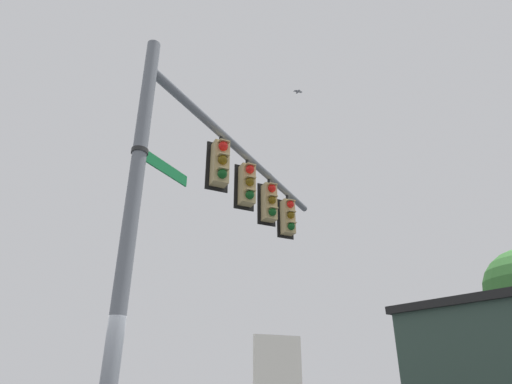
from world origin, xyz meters
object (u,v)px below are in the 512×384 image
at_px(traffic_light_nearest_pole, 220,163).
at_px(bird_flying, 298,91).
at_px(traffic_light_mid_outer, 269,202).
at_px(street_name_sign, 155,162).
at_px(traffic_light_mid_inner, 247,184).
at_px(traffic_light_arm_end, 288,217).

bearing_deg(traffic_light_nearest_pole, bird_flying, -156.79).
height_order(traffic_light_mid_outer, street_name_sign, traffic_light_mid_outer).
height_order(traffic_light_mid_inner, traffic_light_arm_end, same).
xyz_separation_m(traffic_light_mid_inner, traffic_light_arm_end, (-2.02, -1.51, 0.00)).
distance_m(traffic_light_nearest_pole, traffic_light_mid_inner, 1.26).
relative_size(traffic_light_nearest_pole, traffic_light_mid_inner, 1.00).
bearing_deg(bird_flying, traffic_light_mid_inner, 14.83).
bearing_deg(traffic_light_mid_outer, traffic_light_arm_end, -143.23).
bearing_deg(traffic_light_mid_outer, bird_flying, 166.08).
xyz_separation_m(traffic_light_arm_end, street_name_sign, (4.68, 3.48, -0.97)).
xyz_separation_m(street_name_sign, bird_flying, (-4.62, -2.49, 4.87)).
bearing_deg(traffic_light_mid_inner, traffic_light_nearest_pole, 36.77).
bearing_deg(traffic_light_nearest_pole, traffic_light_mid_outer, -143.23).
xyz_separation_m(traffic_light_mid_outer, traffic_light_arm_end, (-1.01, -0.75, 0.00)).
xyz_separation_m(traffic_light_mid_outer, bird_flying, (-0.95, 0.24, 3.90)).
relative_size(traffic_light_nearest_pole, bird_flying, 4.52).
bearing_deg(traffic_light_mid_inner, street_name_sign, 36.47).
distance_m(traffic_light_mid_inner, bird_flying, 4.40).
bearing_deg(street_name_sign, traffic_light_nearest_pole, -143.71).
distance_m(traffic_light_mid_outer, bird_flying, 4.02).
bearing_deg(traffic_light_mid_inner, traffic_light_mid_outer, -143.23).
bearing_deg(traffic_light_nearest_pole, street_name_sign, 36.29).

